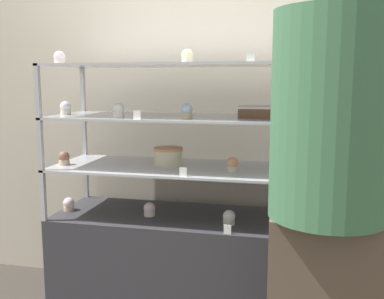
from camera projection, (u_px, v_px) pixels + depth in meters
back_wall at (207, 81)px, 2.72m from camera, size 8.00×0.05×2.60m
display_base at (192, 266)px, 2.49m from camera, size 1.51×0.52×0.58m
display_riser_lower at (192, 170)px, 2.40m from camera, size 1.51×0.52×0.27m
display_riser_middle at (192, 119)px, 2.36m from camera, size 1.51×0.52×0.27m
display_riser_upper at (192, 67)px, 2.32m from camera, size 1.51×0.52×0.27m
layer_cake_centerpiece at (168, 156)px, 2.44m from camera, size 0.16×0.16×0.10m
sheet_cake_frosted at (259, 112)px, 2.27m from camera, size 0.19×0.18×0.06m
cupcake_0 at (69, 204)px, 2.54m from camera, size 0.06×0.06×0.07m
cupcake_1 at (150, 210)px, 2.44m from camera, size 0.06×0.06×0.07m
cupcake_2 at (229, 218)px, 2.30m from camera, size 0.06×0.06×0.07m
cupcake_3 at (326, 223)px, 2.21m from camera, size 0.06×0.06×0.07m
price_tag_0 at (227, 229)px, 2.16m from camera, size 0.04×0.00×0.04m
cupcake_4 at (64, 158)px, 2.46m from camera, size 0.06×0.06×0.08m
cupcake_5 at (232, 165)px, 2.28m from camera, size 0.06×0.06×0.08m
cupcake_6 at (326, 169)px, 2.17m from camera, size 0.06×0.06×0.08m
price_tag_1 at (183, 172)px, 2.16m from camera, size 0.04×0.00×0.04m
cupcake_7 at (66, 108)px, 2.47m from camera, size 0.06×0.06×0.07m
cupcake_8 at (119, 110)px, 2.29m from camera, size 0.06×0.06×0.07m
cupcake_9 at (187, 111)px, 2.23m from camera, size 0.06×0.06×0.07m
cupcake_10 at (328, 113)px, 2.13m from camera, size 0.06×0.06×0.07m
price_tag_2 at (137, 115)px, 2.17m from camera, size 0.04×0.00×0.04m
cupcake_11 at (60, 58)px, 2.35m from camera, size 0.06×0.06×0.07m
cupcake_12 at (188, 57)px, 2.21m from camera, size 0.06×0.06×0.07m
cupcake_13 at (331, 55)px, 2.08m from camera, size 0.06×0.06×0.07m
price_tag_3 at (251, 56)px, 2.01m from camera, size 0.04×0.00×0.04m
customer_figure at (328, 183)px, 1.59m from camera, size 0.41×0.41×1.78m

